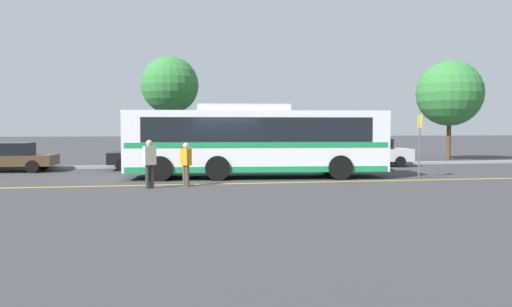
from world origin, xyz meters
The scene contains 13 objects.
ground_plane centered at (0.00, 0.00, 0.00)m, with size 220.00×220.00×0.00m, color #38383A.
lane_strip_0 centered at (1.42, -1.91, 0.00)m, with size 0.20×30.83×0.01m, color gold.
curb_strip centered at (1.42, 6.38, 0.07)m, with size 38.83×0.36×0.15m, color #99999E.
transit_bus centered at (1.41, 0.29, 1.61)m, with size 11.32×3.59×3.09m.
parked_car_0 centered at (-9.77, 5.12, 0.70)m, with size 4.24×2.07×1.40m.
parked_car_1 centered at (-3.24, 5.30, 0.68)m, with size 4.06×2.02×1.30m.
parked_car_2 centered at (2.97, 5.25, 0.73)m, with size 4.06×2.03×1.43m.
parked_car_3 centered at (8.67, 5.24, 0.76)m, with size 4.45×1.90×1.51m.
pedestrian_0 centered at (-2.91, -2.85, 0.96)m, with size 0.47×0.39×1.69m.
pedestrian_1 centered at (-1.64, -2.47, 0.89)m, with size 0.42×0.47×1.58m.
bus_stop_sign centered at (8.17, -1.10, 1.71)m, with size 0.07×0.40×2.73m.
tree_0 centered at (15.91, 9.49, 4.38)m, with size 4.28×4.28×6.53m.
tree_1 centered at (-2.14, 10.19, 4.69)m, with size 3.47×3.47×6.44m.
Camera 1 is at (-2.24, -20.58, 2.11)m, focal length 35.00 mm.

